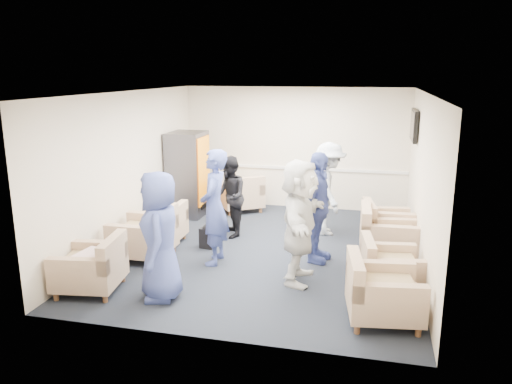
% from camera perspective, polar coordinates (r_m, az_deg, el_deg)
% --- Properties ---
extents(floor, '(6.00, 6.00, 0.00)m').
position_cam_1_polar(floor, '(8.71, 1.13, -6.74)').
color(floor, black).
rests_on(floor, ground).
extents(ceiling, '(6.00, 6.00, 0.00)m').
position_cam_1_polar(ceiling, '(8.17, 1.22, 11.30)').
color(ceiling, silver).
rests_on(ceiling, back_wall).
extents(back_wall, '(5.00, 0.02, 2.70)m').
position_cam_1_polar(back_wall, '(11.24, 4.42, 5.01)').
color(back_wall, beige).
rests_on(back_wall, floor).
extents(front_wall, '(5.00, 0.02, 2.70)m').
position_cam_1_polar(front_wall, '(5.53, -5.44, -4.19)').
color(front_wall, beige).
rests_on(front_wall, floor).
extents(left_wall, '(0.02, 6.00, 2.70)m').
position_cam_1_polar(left_wall, '(9.18, -14.28, 2.66)').
color(left_wall, beige).
rests_on(left_wall, floor).
extents(right_wall, '(0.02, 6.00, 2.70)m').
position_cam_1_polar(right_wall, '(8.19, 18.52, 1.06)').
color(right_wall, beige).
rests_on(right_wall, floor).
extents(chair_rail, '(4.98, 0.04, 0.06)m').
position_cam_1_polar(chair_rail, '(11.30, 4.37, 2.74)').
color(chair_rail, silver).
rests_on(chair_rail, back_wall).
extents(tv, '(0.10, 1.00, 0.58)m').
position_cam_1_polar(tv, '(9.86, 17.61, 7.27)').
color(tv, black).
rests_on(tv, right_wall).
extents(armchair_left_near, '(0.96, 0.96, 0.68)m').
position_cam_1_polar(armchair_left_near, '(7.45, -18.08, -8.29)').
color(armchair_left_near, tan).
rests_on(armchair_left_near, floor).
extents(armchair_left_mid, '(0.92, 0.92, 0.73)m').
position_cam_1_polar(armchair_left_mid, '(8.48, -12.38, -5.04)').
color(armchair_left_mid, tan).
rests_on(armchair_left_mid, floor).
extents(armchair_left_far, '(0.79, 0.79, 0.62)m').
position_cam_1_polar(armchair_left_far, '(9.15, -10.52, -3.91)').
color(armchair_left_far, tan).
rests_on(armchair_left_far, floor).
extents(armchair_right_near, '(0.99, 0.99, 0.70)m').
position_cam_1_polar(armchair_right_near, '(6.49, 13.89, -11.26)').
color(armchair_right_near, tan).
rests_on(armchair_right_near, floor).
extents(armchair_right_midnear, '(0.90, 0.90, 0.64)m').
position_cam_1_polar(armchair_right_midnear, '(7.37, 14.75, -8.46)').
color(armchair_right_midnear, tan).
rests_on(armchair_right_midnear, floor).
extents(armchair_right_midfar, '(0.96, 0.96, 0.74)m').
position_cam_1_polar(armchair_right_midfar, '(8.57, 14.48, -4.94)').
color(armchair_right_midfar, tan).
rests_on(armchair_right_midfar, floor).
extents(armchair_right_far, '(0.98, 0.98, 0.68)m').
position_cam_1_polar(armchair_right_far, '(9.11, 14.57, -4.01)').
color(armchair_right_far, tan).
rests_on(armchair_right_far, floor).
extents(armchair_corner, '(1.21, 1.21, 0.69)m').
position_cam_1_polar(armchair_corner, '(11.05, -1.72, -0.42)').
color(armchair_corner, tan).
rests_on(armchair_corner, floor).
extents(vending_machine, '(0.73, 0.85, 1.79)m').
position_cam_1_polar(vending_machine, '(10.72, -7.76, 2.05)').
color(vending_machine, '#4B4B52').
rests_on(vending_machine, floor).
extents(backpack, '(0.28, 0.22, 0.43)m').
position_cam_1_polar(backpack, '(8.83, -5.56, -4.99)').
color(backpack, black).
rests_on(backpack, floor).
extents(pillow, '(0.39, 0.49, 0.13)m').
position_cam_1_polar(pillow, '(7.39, -18.28, -7.04)').
color(pillow, beige).
rests_on(pillow, armchair_left_near).
extents(person_front_left, '(0.81, 1.00, 1.77)m').
position_cam_1_polar(person_front_left, '(6.83, -10.93, -4.98)').
color(person_front_left, '#3F4E97').
rests_on(person_front_left, floor).
extents(person_mid_left, '(0.49, 0.71, 1.86)m').
position_cam_1_polar(person_mid_left, '(7.95, -4.80, -1.75)').
color(person_mid_left, '#3F4E97').
rests_on(person_mid_left, floor).
extents(person_back_left, '(0.83, 0.91, 1.52)m').
position_cam_1_polar(person_back_left, '(9.28, -3.05, -0.55)').
color(person_back_left, black).
rests_on(person_back_left, floor).
extents(person_back_right, '(0.95, 1.27, 1.76)m').
position_cam_1_polar(person_back_right, '(9.48, 8.25, 0.36)').
color(person_back_right, silver).
rests_on(person_back_right, floor).
extents(person_mid_right, '(0.65, 1.13, 1.81)m').
position_cam_1_polar(person_mid_right, '(8.06, 6.98, -1.79)').
color(person_mid_right, '#3F4E97').
rests_on(person_mid_right, floor).
extents(person_front_right, '(0.57, 1.71, 1.83)m').
position_cam_1_polar(person_front_right, '(7.26, 5.00, -3.38)').
color(person_front_right, white).
rests_on(person_front_right, floor).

